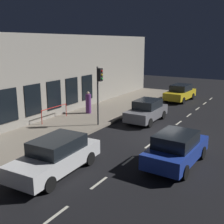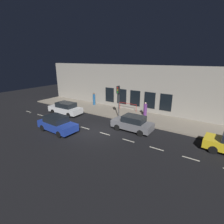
{
  "view_description": "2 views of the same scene",
  "coord_description": "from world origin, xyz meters",
  "px_view_note": "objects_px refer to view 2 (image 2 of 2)",
  "views": [
    {
      "loc": [
        -5.96,
        15.72,
        5.69
      ],
      "look_at": [
        3.41,
        0.04,
        1.16
      ],
      "focal_mm": 45.63,
      "sensor_mm": 36.0,
      "label": 1
    },
    {
      "loc": [
        -12.27,
        -9.99,
        7.04
      ],
      "look_at": [
        1.98,
        -0.52,
        1.63
      ],
      "focal_mm": 27.27,
      "sensor_mm": 36.0,
      "label": 2
    }
  ],
  "objects_px": {
    "parked_car_3": "(133,123)",
    "pedestrian_1": "(94,99)",
    "parked_car_1": "(66,108)",
    "traffic_light": "(118,94)",
    "pedestrian_0": "(145,110)",
    "parked_car_0": "(57,124)"
  },
  "relations": [
    {
      "from": "pedestrian_1",
      "to": "pedestrian_0",
      "type": "bearing_deg",
      "value": 29.19
    },
    {
      "from": "parked_car_3",
      "to": "pedestrian_1",
      "type": "distance_m",
      "value": 10.77
    },
    {
      "from": "pedestrian_0",
      "to": "traffic_light",
      "type": "bearing_deg",
      "value": 113.39
    },
    {
      "from": "pedestrian_1",
      "to": "parked_car_1",
      "type": "bearing_deg",
      "value": -61.65
    },
    {
      "from": "pedestrian_1",
      "to": "parked_car_3",
      "type": "bearing_deg",
      "value": 3.42
    },
    {
      "from": "parked_car_1",
      "to": "pedestrian_1",
      "type": "relative_size",
      "value": 2.48
    },
    {
      "from": "parked_car_1",
      "to": "parked_car_0",
      "type": "bearing_deg",
      "value": -142.24
    },
    {
      "from": "parked_car_0",
      "to": "parked_car_1",
      "type": "xyz_separation_m",
      "value": [
        4.29,
        3.57,
        0.0
      ]
    },
    {
      "from": "parked_car_0",
      "to": "pedestrian_0",
      "type": "height_order",
      "value": "pedestrian_0"
    },
    {
      "from": "parked_car_1",
      "to": "pedestrian_0",
      "type": "bearing_deg",
      "value": -64.51
    },
    {
      "from": "parked_car_1",
      "to": "pedestrian_0",
      "type": "distance_m",
      "value": 10.3
    },
    {
      "from": "parked_car_0",
      "to": "parked_car_1",
      "type": "height_order",
      "value": "same"
    },
    {
      "from": "parked_car_3",
      "to": "pedestrian_0",
      "type": "distance_m",
      "value": 4.78
    },
    {
      "from": "parked_car_0",
      "to": "parked_car_3",
      "type": "distance_m",
      "value": 7.57
    },
    {
      "from": "traffic_light",
      "to": "pedestrian_0",
      "type": "distance_m",
      "value": 4.09
    },
    {
      "from": "parked_car_3",
      "to": "pedestrian_1",
      "type": "xyz_separation_m",
      "value": [
        5.32,
        9.36,
        0.24
      ]
    },
    {
      "from": "parked_car_1",
      "to": "parked_car_3",
      "type": "xyz_separation_m",
      "value": [
        0.02,
        -9.8,
        -0.0
      ]
    },
    {
      "from": "parked_car_0",
      "to": "pedestrian_1",
      "type": "height_order",
      "value": "pedestrian_1"
    },
    {
      "from": "pedestrian_0",
      "to": "pedestrian_1",
      "type": "xyz_separation_m",
      "value": [
        0.59,
        8.69,
        0.09
      ]
    },
    {
      "from": "parked_car_3",
      "to": "pedestrian_1",
      "type": "height_order",
      "value": "pedestrian_1"
    },
    {
      "from": "parked_car_3",
      "to": "pedestrian_0",
      "type": "xyz_separation_m",
      "value": [
        4.73,
        0.66,
        0.15
      ]
    },
    {
      "from": "parked_car_3",
      "to": "pedestrian_1",
      "type": "bearing_deg",
      "value": 60.19
    }
  ]
}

